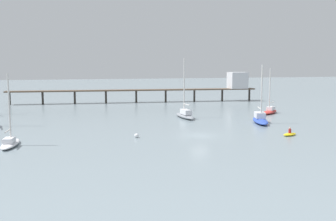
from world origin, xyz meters
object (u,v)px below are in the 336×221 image
Objects in this scene: sailboat_gray at (185,114)px; mooring_buoy_far at (136,136)px; sailboat_blue at (260,119)px; sailboat_white at (10,142)px; sailboat_red at (270,110)px; dinghy_yellow at (290,134)px; pier at (197,85)px.

mooring_buoy_far is at bearing -126.57° from sailboat_gray.
sailboat_white is at bearing -167.28° from sailboat_blue.
sailboat_gray is 17.94m from sailboat_red.
sailboat_white is at bearing 175.70° from dinghy_yellow.
sailboat_blue is 22.90m from mooring_buoy_far.
sailboat_blue reaches higher than sailboat_white.
sailboat_red is at bearing 30.73° from mooring_buoy_far.
sailboat_gray is (-12.43, -28.63, -3.61)m from pier.
pier reaches higher than mooring_buoy_far.
pier is at bearing 61.47° from mooring_buoy_far.
sailboat_gray reaches higher than dinghy_yellow.
sailboat_white is 48.58m from sailboat_red.
pier is 7.04× the size of sailboat_red.
pier is 37.57m from sailboat_blue.
sailboat_gray is at bearing -174.27° from sailboat_red.
sailboat_blue is at bearing 18.02° from mooring_buoy_far.
sailboat_red is (17.85, 1.79, -0.14)m from sailboat_gray.
mooring_buoy_far is (-21.77, -7.08, -0.41)m from sailboat_blue.
sailboat_gray reaches higher than mooring_buoy_far.
sailboat_red reaches higher than sailboat_white.
sailboat_blue is 0.89× the size of sailboat_gray.
pier is 24.39× the size of dinghy_yellow.
sailboat_white is at bearing -130.76° from pier.
mooring_buoy_far is at bearing -118.53° from pier.
sailboat_blue is 3.74× the size of dinghy_yellow.
sailboat_white is 37.93m from sailboat_blue.
mooring_buoy_far is (-20.16, 3.93, 0.06)m from dinghy_yellow.
sailboat_blue reaches higher than pier.
dinghy_yellow is at bearing -94.70° from pier.
pier is 27.63m from sailboat_red.
mooring_buoy_far is (-11.70, -15.77, -0.45)m from sailboat_gray.
dinghy_yellow is at bearing -113.61° from sailboat_red.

